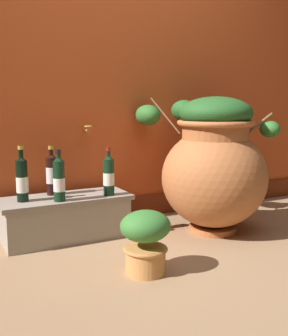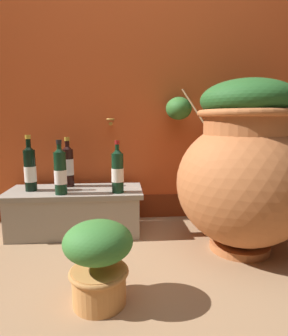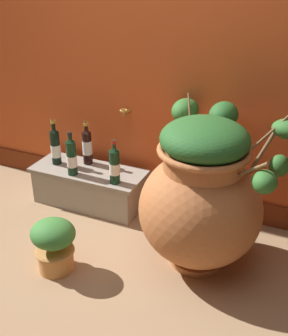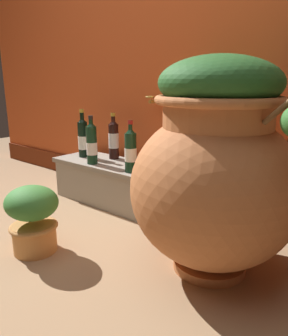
{
  "view_description": "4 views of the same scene",
  "coord_description": "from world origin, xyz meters",
  "px_view_note": "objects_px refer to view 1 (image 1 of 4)",
  "views": [
    {
      "loc": [
        -1.2,
        -1.73,
        0.9
      ],
      "look_at": [
        0.11,
        0.75,
        0.45
      ],
      "focal_mm": 44.68,
      "sensor_mm": 36.0,
      "label": 1
    },
    {
      "loc": [
        -0.13,
        -0.91,
        0.72
      ],
      "look_at": [
        0.01,
        0.79,
        0.43
      ],
      "focal_mm": 30.08,
      "sensor_mm": 36.0,
      "label": 2
    },
    {
      "loc": [
        1.09,
        -1.53,
        1.71
      ],
      "look_at": [
        0.1,
        0.69,
        0.48
      ],
      "focal_mm": 45.76,
      "sensor_mm": 36.0,
      "label": 3
    },
    {
      "loc": [
        1.13,
        -0.69,
        0.83
      ],
      "look_at": [
        0.02,
        0.68,
        0.35
      ],
      "focal_mm": 34.87,
      "sensor_mm": 36.0,
      "label": 4
    }
  ],
  "objects_px": {
    "wine_bottle_back": "(52,173)",
    "wine_bottle_left": "(22,178)",
    "potted_shrub": "(145,239)",
    "wine_bottle_middle": "(59,179)",
    "terracotta_urn": "(213,165)",
    "wine_bottle_right": "(109,175)"
  },
  "relations": [
    {
      "from": "terracotta_urn",
      "to": "wine_bottle_right",
      "type": "height_order",
      "value": "terracotta_urn"
    },
    {
      "from": "potted_shrub",
      "to": "terracotta_urn",
      "type": "bearing_deg",
      "value": 29.55
    },
    {
      "from": "wine_bottle_right",
      "to": "wine_bottle_middle",
      "type": "bearing_deg",
      "value": -178.22
    },
    {
      "from": "wine_bottle_left",
      "to": "wine_bottle_right",
      "type": "distance_m",
      "value": 0.55
    },
    {
      "from": "wine_bottle_back",
      "to": "wine_bottle_left",
      "type": "bearing_deg",
      "value": -154.84
    },
    {
      "from": "wine_bottle_middle",
      "to": "wine_bottle_back",
      "type": "xyz_separation_m",
      "value": [
        0.01,
        0.2,
        0.0
      ]
    },
    {
      "from": "terracotta_urn",
      "to": "wine_bottle_back",
      "type": "xyz_separation_m",
      "value": [
        -1.01,
        0.41,
        -0.04
      ]
    },
    {
      "from": "wine_bottle_right",
      "to": "potted_shrub",
      "type": "xyz_separation_m",
      "value": [
        -0.07,
        -0.65,
        -0.23
      ]
    },
    {
      "from": "wine_bottle_right",
      "to": "wine_bottle_back",
      "type": "relative_size",
      "value": 0.97
    },
    {
      "from": "potted_shrub",
      "to": "wine_bottle_back",
      "type": "bearing_deg",
      "value": 107.02
    },
    {
      "from": "wine_bottle_middle",
      "to": "wine_bottle_back",
      "type": "relative_size",
      "value": 0.99
    },
    {
      "from": "wine_bottle_left",
      "to": "wine_bottle_back",
      "type": "distance_m",
      "value": 0.23
    },
    {
      "from": "terracotta_urn",
      "to": "potted_shrub",
      "type": "height_order",
      "value": "terracotta_urn"
    },
    {
      "from": "terracotta_urn",
      "to": "wine_bottle_left",
      "type": "xyz_separation_m",
      "value": [
        -1.22,
        0.31,
        -0.04
      ]
    },
    {
      "from": "wine_bottle_right",
      "to": "wine_bottle_back",
      "type": "xyz_separation_m",
      "value": [
        -0.33,
        0.19,
        0.01
      ]
    },
    {
      "from": "wine_bottle_middle",
      "to": "potted_shrub",
      "type": "distance_m",
      "value": 0.73
    },
    {
      "from": "wine_bottle_left",
      "to": "wine_bottle_back",
      "type": "bearing_deg",
      "value": 25.16
    },
    {
      "from": "wine_bottle_middle",
      "to": "wine_bottle_back",
      "type": "distance_m",
      "value": 0.2
    },
    {
      "from": "terracotta_urn",
      "to": "wine_bottle_right",
      "type": "relative_size",
      "value": 2.93
    },
    {
      "from": "wine_bottle_back",
      "to": "wine_bottle_right",
      "type": "bearing_deg",
      "value": -30.0
    },
    {
      "from": "terracotta_urn",
      "to": "wine_bottle_back",
      "type": "height_order",
      "value": "terracotta_urn"
    },
    {
      "from": "wine_bottle_left",
      "to": "wine_bottle_middle",
      "type": "bearing_deg",
      "value": -25.95
    }
  ]
}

